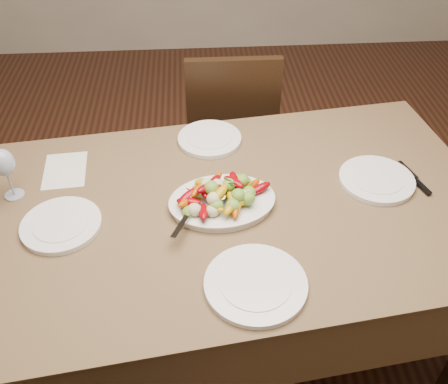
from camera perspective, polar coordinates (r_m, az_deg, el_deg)
name	(u,v)px	position (r m, az deg, el deg)	size (l,w,h in m)	color
floor	(245,359)	(2.20, 2.43, -18.57)	(6.00, 6.00, 0.00)	#391C11
dining_table	(224,278)	(1.96, 0.00, -9.79)	(1.84, 1.04, 0.76)	brown
chair_far	(230,128)	(2.56, 0.68, 7.29)	(0.42, 0.42, 0.95)	black
serving_platter	(222,203)	(1.68, -0.21, -1.28)	(0.35, 0.26, 0.02)	white
roasted_vegetables	(222,190)	(1.64, -0.22, 0.19)	(0.28, 0.19, 0.09)	#780208
serving_spoon	(205,205)	(1.62, -2.23, -1.49)	(0.28, 0.06, 0.03)	#9EA0A8
plate_left	(61,225)	(1.69, -18.10, -3.60)	(0.26, 0.26, 0.02)	white
plate_right	(376,180)	(1.85, 17.03, 1.33)	(0.27, 0.27, 0.02)	white
plate_far	(210,139)	(1.98, -1.66, 6.06)	(0.25, 0.25, 0.02)	white
plate_near	(256,284)	(1.45, 3.63, -10.47)	(0.30, 0.30, 0.02)	white
wine_glass	(6,173)	(1.81, -23.60, 2.05)	(0.08, 0.08, 0.20)	#8C99A5
menu_card	(65,170)	(1.92, -17.72, 2.38)	(0.15, 0.21, 0.00)	silver
table_knife	(415,179)	(1.91, 21.01, 1.36)	(0.02, 0.20, 0.01)	#9EA0A8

